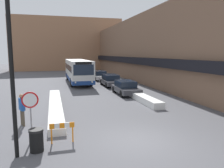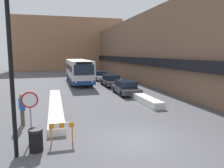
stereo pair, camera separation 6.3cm
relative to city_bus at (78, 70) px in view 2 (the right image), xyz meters
name	(u,v)px [view 2 (the right image)]	position (x,y,z in m)	size (l,w,h in m)	color
ground_plane	(138,141)	(0.37, -21.13, -1.72)	(160.00, 160.00, 0.00)	#515156
building_row_right	(141,50)	(10.34, 2.87, 2.86)	(5.50, 60.00, 9.19)	brown
building_backdrop_far	(68,45)	(0.37, 26.03, 4.48)	(26.00, 8.00, 12.41)	#996B4C
snow_bank_left	(56,105)	(-3.23, -13.75, -1.52)	(0.90, 11.70, 0.39)	silver
snow_bank_right	(138,96)	(3.97, -12.23, -1.46)	(0.90, 8.17, 0.51)	silver
city_bus	(78,70)	(0.00, 0.00, 0.00)	(2.64, 11.94, 3.12)	silver
parked_car_front	(126,87)	(3.57, -9.90, -1.03)	(1.89, 4.24, 1.35)	#38383D
parked_car_middle	(111,80)	(3.57, -4.10, -0.99)	(1.94, 4.75, 1.42)	#38383D
parked_car_back	(100,75)	(3.57, 2.34, -1.02)	(1.86, 4.29, 1.37)	silver
stop_sign	(30,105)	(-4.39, -19.60, -0.07)	(0.76, 0.08, 2.28)	gray
street_lamp	(17,47)	(-4.53, -21.34, 2.54)	(1.46, 0.36, 6.94)	black
pedestrian	(22,107)	(-5.06, -17.37, -0.63)	(0.40, 0.55, 1.81)	brown
trash_bin	(36,140)	(-4.08, -21.02, -1.24)	(0.59, 0.59, 0.95)	black
construction_barricade	(62,129)	(-3.02, -20.44, -1.05)	(1.10, 0.06, 0.94)	orange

